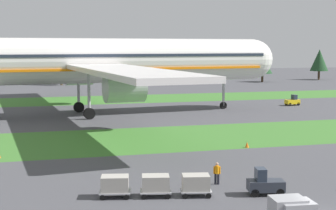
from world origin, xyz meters
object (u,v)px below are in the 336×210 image
(ground_crew_marshaller, at_px, (217,172))
(airliner, at_px, (99,61))
(cargo_dolly_third, at_px, (115,185))
(taxiway_marker_1, at_px, (247,145))
(baggage_tug, at_px, (265,184))
(cargo_dolly_second, at_px, (156,184))
(cargo_dolly_lead, at_px, (196,183))
(pushback_tractor, at_px, (293,101))

(ground_crew_marshaller, bearing_deg, airliner, -64.48)
(cargo_dolly_third, height_order, taxiway_marker_1, cargo_dolly_third)
(baggage_tug, bearing_deg, cargo_dolly_second, -90.00)
(cargo_dolly_lead, height_order, ground_crew_marshaller, ground_crew_marshaller)
(cargo_dolly_second, height_order, ground_crew_marshaller, ground_crew_marshaller)
(cargo_dolly_third, height_order, ground_crew_marshaller, ground_crew_marshaller)
(cargo_dolly_third, distance_m, taxiway_marker_1, 21.53)
(pushback_tractor, bearing_deg, ground_crew_marshaller, 139.51)
(cargo_dolly_second, height_order, pushback_tractor, pushback_tractor)
(cargo_dolly_second, distance_m, ground_crew_marshaller, 5.70)
(baggage_tug, bearing_deg, airliner, -160.50)
(cargo_dolly_third, distance_m, pushback_tractor, 61.92)
(ground_crew_marshaller, bearing_deg, cargo_dolly_lead, 64.54)
(cargo_dolly_second, height_order, taxiway_marker_1, cargo_dolly_second)
(cargo_dolly_second, bearing_deg, cargo_dolly_lead, 90.00)
(cargo_dolly_second, relative_size, ground_crew_marshaller, 1.41)
(cargo_dolly_third, xyz_separation_m, ground_crew_marshaller, (8.22, 1.28, 0.03))
(cargo_dolly_third, bearing_deg, baggage_tug, 90.00)
(cargo_dolly_third, relative_size, taxiway_marker_1, 4.07)
(cargo_dolly_second, bearing_deg, cargo_dolly_third, -90.00)
(cargo_dolly_second, bearing_deg, baggage_tug, 90.00)
(pushback_tractor, relative_size, ground_crew_marshaller, 1.56)
(cargo_dolly_lead, relative_size, taxiway_marker_1, 4.07)
(taxiway_marker_1, bearing_deg, baggage_tug, -109.67)
(airliner, relative_size, cargo_dolly_second, 31.07)
(pushback_tractor, distance_m, ground_crew_marshaller, 55.89)
(pushback_tractor, xyz_separation_m, ground_crew_marshaller, (-31.87, -45.91, 0.13))
(cargo_dolly_second, distance_m, cargo_dolly_third, 2.90)
(cargo_dolly_lead, distance_m, pushback_tractor, 59.37)
(pushback_tractor, bearing_deg, cargo_dolly_lead, 138.86)
(airliner, distance_m, baggage_tug, 46.89)
(airliner, height_order, cargo_dolly_second, airliner)
(baggage_tug, distance_m, taxiway_marker_1, 17.18)
(airliner, xyz_separation_m, pushback_tractor, (35.71, 3.58, -7.71))
(cargo_dolly_third, height_order, pushback_tractor, pushback_tractor)
(cargo_dolly_second, height_order, cargo_dolly_third, same)
(airliner, xyz_separation_m, baggage_tug, (6.22, -45.83, -7.71))
(cargo_dolly_second, bearing_deg, ground_crew_marshaller, 121.02)
(cargo_dolly_lead, height_order, taxiway_marker_1, cargo_dolly_lead)
(taxiway_marker_1, bearing_deg, cargo_dolly_second, -132.93)
(baggage_tug, xyz_separation_m, ground_crew_marshaller, (-2.38, 3.49, 0.13))
(airliner, xyz_separation_m, cargo_dolly_third, (-4.38, -43.62, -7.61))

